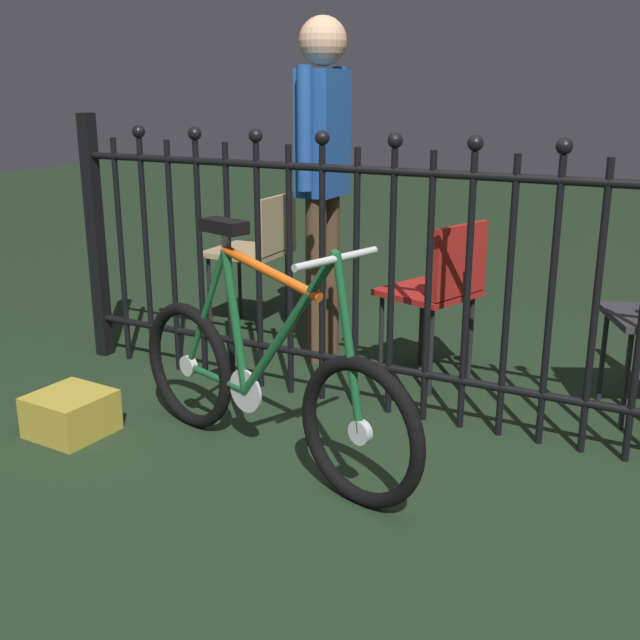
{
  "coord_description": "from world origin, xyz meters",
  "views": [
    {
      "loc": [
        1.25,
        -2.39,
        1.43
      ],
      "look_at": [
        -0.13,
        0.2,
        0.55
      ],
      "focal_mm": 43.79,
      "sensor_mm": 36.0,
      "label": 1
    }
  ],
  "objects": [
    {
      "name": "ground_plane",
      "position": [
        0.0,
        0.0,
        0.0
      ],
      "size": [
        20.0,
        20.0,
        0.0
      ],
      "primitive_type": "plane",
      "color": "#1D301B"
    },
    {
      "name": "iron_fence",
      "position": [
        -0.07,
        0.67,
        0.66
      ],
      "size": [
        3.56,
        0.07,
        1.3
      ],
      "color": "black",
      "rests_on": "ground"
    },
    {
      "name": "bicycle",
      "position": [
        -0.27,
        0.0,
        0.33
      ],
      "size": [
        1.49,
        0.53,
        0.94
      ],
      "color": "black",
      "rests_on": "ground"
    },
    {
      "name": "chair_red",
      "position": [
        0.04,
        1.12,
        0.51
      ],
      "size": [
        0.5,
        0.5,
        0.82
      ],
      "color": "black",
      "rests_on": "ground"
    },
    {
      "name": "chair_tan",
      "position": [
        -1.22,
        1.46,
        0.52
      ],
      "size": [
        0.45,
        0.45,
        0.83
      ],
      "color": "black",
      "rests_on": "ground"
    },
    {
      "name": "person_visitor",
      "position": [
        -0.66,
        1.21,
        1.07
      ],
      "size": [
        0.24,
        0.48,
        1.77
      ],
      "color": "#4C3823",
      "rests_on": "ground"
    },
    {
      "name": "display_crate",
      "position": [
        -1.14,
        -0.18,
        0.09
      ],
      "size": [
        0.32,
        0.32,
        0.18
      ],
      "primitive_type": "cube",
      "rotation": [
        0.0,
        0.0,
        -0.06
      ],
      "color": "#B29933",
      "rests_on": "ground"
    }
  ]
}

